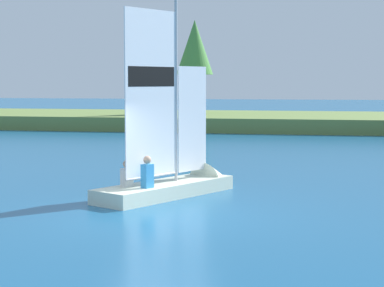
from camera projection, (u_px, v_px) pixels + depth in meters
ground_plane at (161, 217)px, 15.34m from camera, size 200.00×200.00×0.00m
shore_bank at (273, 121)px, 44.71m from camera, size 80.00×11.27×0.86m
shoreline_tree_centre at (195, 48)px, 45.89m from camera, size 2.44×2.44×6.18m
sailboat at (183, 176)px, 18.58m from camera, size 3.30×4.83×5.47m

